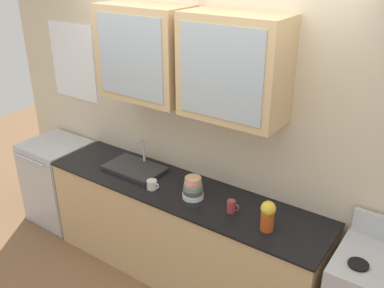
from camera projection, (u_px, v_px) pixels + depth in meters
ground_plane at (181, 273)px, 3.89m from camera, size 10.00×10.00×0.00m
back_wall_unit at (200, 105)px, 3.47m from camera, size 4.56×0.48×2.80m
counter at (180, 233)px, 3.70m from camera, size 2.54×0.62×0.89m
sink_faucet at (135, 167)px, 3.83m from camera, size 0.53×0.33×0.25m
bowl_stack at (193, 189)px, 3.37m from camera, size 0.17×0.17×0.18m
vase at (268, 215)px, 2.96m from camera, size 0.11×0.11×0.23m
cup_near_sink at (152, 185)px, 3.51m from camera, size 0.12×0.09×0.08m
cup_near_bowls at (231, 206)px, 3.19m from camera, size 0.10×0.06×0.10m
dishwasher at (59, 181)px, 4.53m from camera, size 0.61×0.60×0.89m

